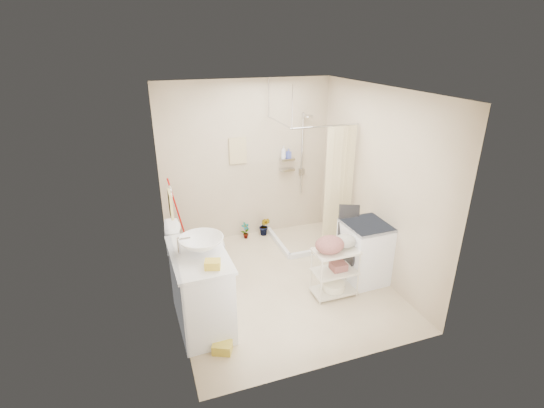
{
  "coord_description": "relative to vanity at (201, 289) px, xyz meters",
  "views": [
    {
      "loc": [
        -1.64,
        -4.35,
        3.13
      ],
      "look_at": [
        -0.04,
        0.25,
        1.09
      ],
      "focal_mm": 26.0,
      "sensor_mm": 36.0,
      "label": 1
    }
  ],
  "objects": [
    {
      "name": "floor",
      "position": [
        1.16,
        0.49,
        -0.48
      ],
      "size": [
        3.2,
        3.2,
        0.0
      ],
      "primitive_type": "plane",
      "color": "beige",
      "rests_on": "ground"
    },
    {
      "name": "shower",
      "position": [
        2.01,
        1.54,
        0.57
      ],
      "size": [
        1.1,
        1.1,
        2.1
      ],
      "primitive_type": null,
      "color": "silver",
      "rests_on": "ground"
    },
    {
      "name": "shampoo_bottle_a",
      "position": [
        1.76,
        2.01,
        0.95
      ],
      "size": [
        0.09,
        0.09,
        0.21
      ],
      "primitive_type": "imported",
      "rotation": [
        0.0,
        0.0,
        -0.18
      ],
      "color": "silver",
      "rests_on": "shower"
    },
    {
      "name": "counter_basket",
      "position": [
        0.09,
        -0.36,
        0.52
      ],
      "size": [
        0.19,
        0.17,
        0.09
      ],
      "primitive_type": "cube",
      "rotation": [
        0.0,
        0.0,
        -0.29
      ],
      "color": "gold",
      "rests_on": "vanity"
    },
    {
      "name": "toilet",
      "position": [
        0.12,
        1.11,
        -0.06
      ],
      "size": [
        0.84,
        0.52,
        0.82
      ],
      "primitive_type": "imported",
      "rotation": [
        0.0,
        0.0,
        1.5
      ],
      "color": "white",
      "rests_on": "ground"
    },
    {
      "name": "sink",
      "position": [
        0.05,
        0.03,
        0.56
      ],
      "size": [
        0.53,
        0.53,
        0.17
      ],
      "primitive_type": "imported",
      "rotation": [
        0.0,
        0.0,
        0.07
      ],
      "color": "white",
      "rests_on": "vanity"
    },
    {
      "name": "towel_ring",
      "position": [
        -0.22,
        0.29,
        0.99
      ],
      "size": [
        0.04,
        0.22,
        0.34
      ],
      "primitive_type": null,
      "color": "#F9EE94",
      "rests_on": "wall_left"
    },
    {
      "name": "floor_basket",
      "position": [
        0.11,
        -0.55,
        -0.4
      ],
      "size": [
        0.36,
        0.33,
        0.16
      ],
      "primitive_type": "cube",
      "rotation": [
        0.0,
        0.0,
        -0.43
      ],
      "color": "gold",
      "rests_on": "ground"
    },
    {
      "name": "mop",
      "position": [
        -0.06,
        1.98,
        0.14
      ],
      "size": [
        0.14,
        0.14,
        1.22
      ],
      "primitive_type": null,
      "rotation": [
        0.0,
        0.0,
        -0.22
      ],
      "color": "#B40A07",
      "rests_on": "ground"
    },
    {
      "name": "wall_left",
      "position": [
        -0.24,
        0.49,
        0.82
      ],
      "size": [
        0.04,
        3.2,
        2.6
      ],
      "primitive_type": "cube",
      "color": "#C5B498",
      "rests_on": "ground"
    },
    {
      "name": "potted_plant_b",
      "position": [
        1.4,
        1.93,
        -0.31
      ],
      "size": [
        0.24,
        0.23,
        0.34
      ],
      "primitive_type": "imported",
      "rotation": [
        0.0,
        0.0,
        -0.59
      ],
      "color": "brown",
      "rests_on": "ground"
    },
    {
      "name": "potted_plant_a",
      "position": [
        1.06,
        1.92,
        -0.33
      ],
      "size": [
        0.18,
        0.15,
        0.29
      ],
      "primitive_type": "imported",
      "rotation": [
        0.0,
        0.0,
        0.38
      ],
      "color": "brown",
      "rests_on": "ground"
    },
    {
      "name": "wall_front",
      "position": [
        1.16,
        -1.11,
        0.82
      ],
      "size": [
        2.8,
        0.04,
        2.6
      ],
      "primitive_type": "cube",
      "color": "#C5B498",
      "rests_on": "ground"
    },
    {
      "name": "shampoo_bottle_b",
      "position": [
        1.86,
        2.03,
        0.92
      ],
      "size": [
        0.09,
        0.09,
        0.15
      ],
      "primitive_type": "imported",
      "rotation": [
        0.0,
        0.0,
        0.41
      ],
      "color": "#4653AA",
      "rests_on": "shower"
    },
    {
      "name": "wall_back",
      "position": [
        1.16,
        2.09,
        0.82
      ],
      "size": [
        2.8,
        0.04,
        2.6
      ],
      "primitive_type": "cube",
      "color": "#C5B498",
      "rests_on": "ground"
    },
    {
      "name": "hanging_towel",
      "position": [
        1.01,
        2.07,
        1.02
      ],
      "size": [
        0.28,
        0.03,
        0.42
      ],
      "primitive_type": "cube",
      "color": "#CABE8E",
      "rests_on": "wall_back"
    },
    {
      "name": "laundry_rack",
      "position": [
        1.74,
        0.01,
        -0.08
      ],
      "size": [
        0.57,
        0.34,
        0.79
      ],
      "primitive_type": null,
      "rotation": [
        0.0,
        0.0,
        0.0
      ],
      "color": "beige",
      "rests_on": "ground"
    },
    {
      "name": "tp_holder",
      "position": [
        -0.2,
        0.54,
        0.24
      ],
      "size": [
        0.08,
        0.12,
        0.14
      ],
      "primitive_type": null,
      "color": "white",
      "rests_on": "wall_left"
    },
    {
      "name": "ceiling",
      "position": [
        1.16,
        0.49,
        2.12
      ],
      "size": [
        2.8,
        3.2,
        0.04
      ],
      "primitive_type": "cube",
      "color": "silver",
      "rests_on": "ground"
    },
    {
      "name": "washing_machine",
      "position": [
        2.3,
        0.2,
        -0.05
      ],
      "size": [
        0.6,
        0.62,
        0.86
      ],
      "primitive_type": "cube",
      "rotation": [
        0.0,
        0.0,
        0.03
      ],
      "color": "white",
      "rests_on": "ground"
    },
    {
      "name": "wall_right",
      "position": [
        2.56,
        0.49,
        0.82
      ],
      "size": [
        0.04,
        3.2,
        2.6
      ],
      "primitive_type": "cube",
      "color": "#C5B498",
      "rests_on": "ground"
    },
    {
      "name": "ironing_board",
      "position": [
        2.11,
        0.37,
        0.06
      ],
      "size": [
        0.31,
        0.11,
        1.07
      ],
      "primitive_type": null,
      "rotation": [
        0.0,
        0.0,
        -0.07
      ],
      "color": "black",
      "rests_on": "ground"
    },
    {
      "name": "vanity",
      "position": [
        0.0,
        0.0,
        0.0
      ],
      "size": [
        0.64,
        1.1,
        0.95
      ],
      "primitive_type": "cube",
      "rotation": [
        0.0,
        0.0,
        0.03
      ],
      "color": "silver",
      "rests_on": "ground"
    }
  ]
}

